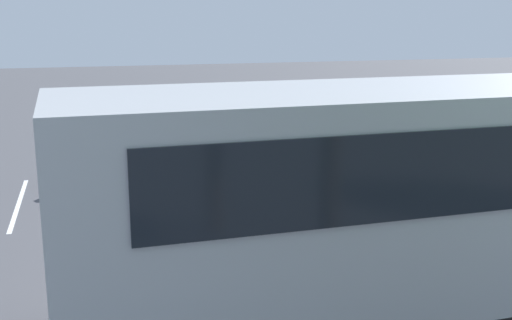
# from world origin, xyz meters

# --- Properties ---
(ground_plane) EXTENTS (80.00, 80.00, 0.00)m
(ground_plane) POSITION_xyz_m (0.00, 0.00, 0.00)
(ground_plane) COLOR #4C4C51
(tour_bus) EXTENTS (10.45, 2.74, 3.25)m
(tour_bus) POSITION_xyz_m (-1.44, 5.41, 1.65)
(tour_bus) COLOR #B7BABF
(tour_bus) RESTS_ON ground_plane
(spectator_far_left) EXTENTS (0.57, 0.33, 1.75)m
(spectator_far_left) POSITION_xyz_m (-4.20, 2.26, 1.04)
(spectator_far_left) COLOR #473823
(spectator_far_left) RESTS_ON ground_plane
(spectator_left) EXTENTS (0.58, 0.38, 1.68)m
(spectator_left) POSITION_xyz_m (-3.16, 2.36, 1.00)
(spectator_left) COLOR #473823
(spectator_left) RESTS_ON ground_plane
(spectator_centre) EXTENTS (0.57, 0.33, 1.69)m
(spectator_centre) POSITION_xyz_m (-1.87, 2.25, 1.00)
(spectator_centre) COLOR black
(spectator_centre) RESTS_ON ground_plane
(spectator_right) EXTENTS (0.58, 0.36, 1.76)m
(spectator_right) POSITION_xyz_m (-0.56, 2.25, 1.05)
(spectator_right) COLOR #473823
(spectator_right) RESTS_ON ground_plane
(spectator_far_right) EXTENTS (0.58, 0.36, 1.80)m
(spectator_far_right) POSITION_xyz_m (0.65, 2.50, 1.08)
(spectator_far_right) COLOR black
(spectator_far_right) RESTS_ON ground_plane
(parked_motorcycle_silver) EXTENTS (2.05, 0.58, 0.99)m
(parked_motorcycle_silver) POSITION_xyz_m (-2.87, 3.36, 0.48)
(parked_motorcycle_silver) COLOR black
(parked_motorcycle_silver) RESTS_ON ground_plane
(parked_motorcycle_dark) EXTENTS (2.03, 0.72, 0.99)m
(parked_motorcycle_dark) POSITION_xyz_m (-0.60, 3.15, 0.48)
(parked_motorcycle_dark) COLOR black
(parked_motorcycle_dark) RESTS_ON ground_plane
(stunt_motorcycle) EXTENTS (1.94, 0.98, 1.23)m
(stunt_motorcycle) POSITION_xyz_m (2.98, -2.77, 0.61)
(stunt_motorcycle) COLOR black
(stunt_motorcycle) RESTS_ON ground_plane
(traffic_cone) EXTENTS (0.34, 0.34, 0.63)m
(traffic_cone) POSITION_xyz_m (0.18, -3.13, 0.30)
(traffic_cone) COLOR orange
(traffic_cone) RESTS_ON ground_plane
(bay_line_a) EXTENTS (0.15, 3.65, 0.01)m
(bay_line_a) POSITION_xyz_m (-3.23, -1.82, 0.00)
(bay_line_a) COLOR white
(bay_line_a) RESTS_ON ground_plane
(bay_line_b) EXTENTS (0.16, 3.91, 0.01)m
(bay_line_b) POSITION_xyz_m (-0.58, -1.82, 0.00)
(bay_line_b) COLOR white
(bay_line_b) RESTS_ON ground_plane
(bay_line_c) EXTENTS (0.16, 4.41, 0.01)m
(bay_line_c) POSITION_xyz_m (2.07, -1.82, 0.00)
(bay_line_c) COLOR white
(bay_line_c) RESTS_ON ground_plane
(bay_line_d) EXTENTS (0.16, 4.21, 0.01)m
(bay_line_d) POSITION_xyz_m (4.72, -1.82, 0.00)
(bay_line_d) COLOR white
(bay_line_d) RESTS_ON ground_plane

